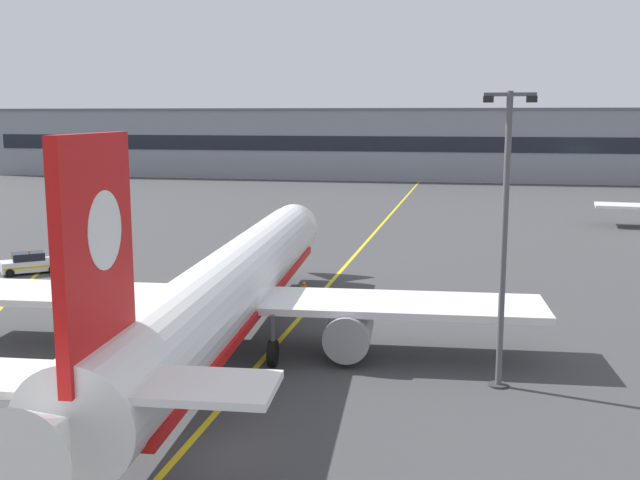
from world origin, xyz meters
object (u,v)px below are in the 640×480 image
object	(u,v)px
apron_lamp_post	(504,236)
safety_cone_by_nose_gear	(304,283)
service_car_nearest	(30,263)
airliner_foreground	(229,289)

from	to	relation	value
apron_lamp_post	safety_cone_by_nose_gear	world-z (taller)	apron_lamp_post
apron_lamp_post	safety_cone_by_nose_gear	distance (m)	22.82
service_car_nearest	safety_cone_by_nose_gear	distance (m)	22.01
airliner_foreground	service_car_nearest	size ratio (longest dim) A/B	9.42
service_car_nearest	safety_cone_by_nose_gear	size ratio (longest dim) A/B	8.02
airliner_foreground	apron_lamp_post	size ratio (longest dim) A/B	3.15
service_car_nearest	apron_lamp_post	bearing A→B (deg)	-27.69
apron_lamp_post	safety_cone_by_nose_gear	size ratio (longest dim) A/B	23.98
apron_lamp_post	service_car_nearest	world-z (taller)	apron_lamp_post
airliner_foreground	apron_lamp_post	bearing A→B (deg)	-10.16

